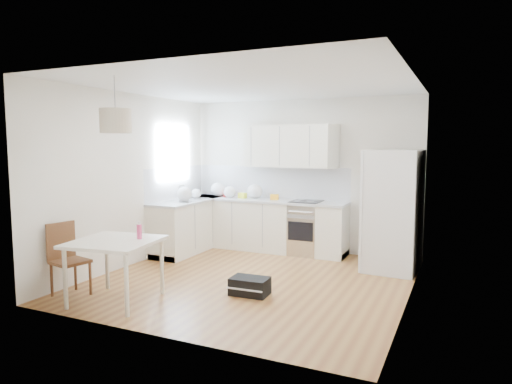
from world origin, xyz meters
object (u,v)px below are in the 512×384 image
refrigerator (394,210)px  dining_chair (70,260)px  gym_bag (250,286)px  dining_table (115,247)px

refrigerator → dining_chair: bearing=-136.7°
dining_chair → gym_bag: 2.29m
dining_table → gym_bag: size_ratio=2.27×
refrigerator → gym_bag: 2.60m
refrigerator → dining_table: refrigerator is taller
refrigerator → dining_chair: size_ratio=1.98×
dining_table → dining_chair: size_ratio=1.18×
dining_table → dining_chair: 0.70m
dining_table → refrigerator: bearing=37.1°
refrigerator → gym_bag: size_ratio=3.82×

